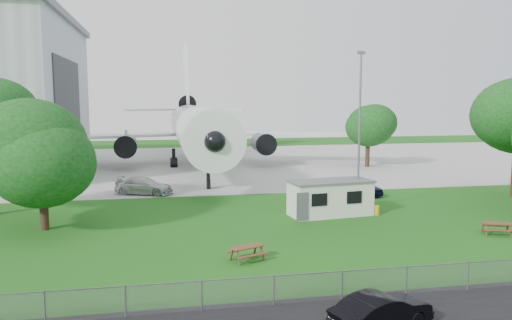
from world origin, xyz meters
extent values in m
plane|color=#226917|center=(0.00, 0.00, 0.00)|extent=(160.00, 160.00, 0.00)
cube|color=#B7B7B2|center=(0.00, 38.00, 0.01)|extent=(120.00, 46.00, 0.03)
cube|color=#2D3033|center=(-16.93, 33.00, 6.75)|extent=(0.16, 16.00, 12.96)
cylinder|color=white|center=(-2.00, 34.00, 5.10)|extent=(5.40, 34.00, 5.40)
cone|color=white|center=(-2.00, 15.00, 5.10)|extent=(5.40, 5.50, 5.40)
cone|color=white|center=(-2.00, 55.00, 5.90)|extent=(4.86, 9.00, 4.86)
cube|color=white|center=(-14.50, 37.20, 3.90)|extent=(21.36, 10.77, 0.36)
cube|color=white|center=(10.50, 37.20, 3.90)|extent=(21.36, 10.77, 0.36)
cube|color=white|center=(-2.00, 55.00, 11.60)|extent=(0.46, 9.96, 12.17)
cylinder|color=#515459|center=(-10.50, 33.50, 3.00)|extent=(2.50, 4.20, 2.50)
cylinder|color=#515459|center=(6.50, 33.50, 3.00)|extent=(2.50, 4.20, 2.50)
cylinder|color=#515459|center=(-2.00, 54.00, 7.90)|extent=(2.60, 4.50, 2.60)
cylinder|color=black|center=(-2.00, 18.50, 1.20)|extent=(0.36, 0.36, 2.40)
cylinder|color=black|center=(-4.80, 35.00, 1.20)|extent=(0.44, 0.44, 2.40)
cylinder|color=black|center=(0.80, 35.00, 1.20)|extent=(0.44, 0.44, 2.40)
cube|color=silver|center=(5.85, 5.78, 1.25)|extent=(6.27, 3.25, 2.50)
cube|color=#59595B|center=(5.85, 5.78, 2.56)|extent=(6.50, 3.48, 0.12)
cylinder|color=gold|center=(9.25, 5.18, 0.35)|extent=(0.50, 0.50, 0.70)
cube|color=gray|center=(0.00, -9.50, 0.00)|extent=(58.00, 0.04, 1.30)
cylinder|color=slate|center=(8.20, 6.20, 6.00)|extent=(0.16, 0.16, 12.00)
cylinder|color=#382619|center=(-14.14, 5.38, 1.43)|extent=(0.56, 0.56, 2.86)
sphere|color=#266923|center=(-14.14, 5.38, 4.93)|extent=(7.41, 7.41, 7.41)
cylinder|color=#382619|center=(19.57, 30.50, 1.60)|extent=(0.56, 0.56, 3.19)
sphere|color=#266923|center=(19.57, 30.50, 5.50)|extent=(6.39, 6.39, 6.39)
imported|color=black|center=(1.46, -12.41, 0.68)|extent=(4.40, 2.78, 1.37)
imported|color=black|center=(11.55, 12.88, 0.74)|extent=(2.40, 4.55, 1.48)
imported|color=#B8BBC0|center=(-8.02, 16.77, 0.77)|extent=(5.70, 3.98, 1.53)
camera|label=1|loc=(-6.54, -28.97, 8.56)|focal=35.00mm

